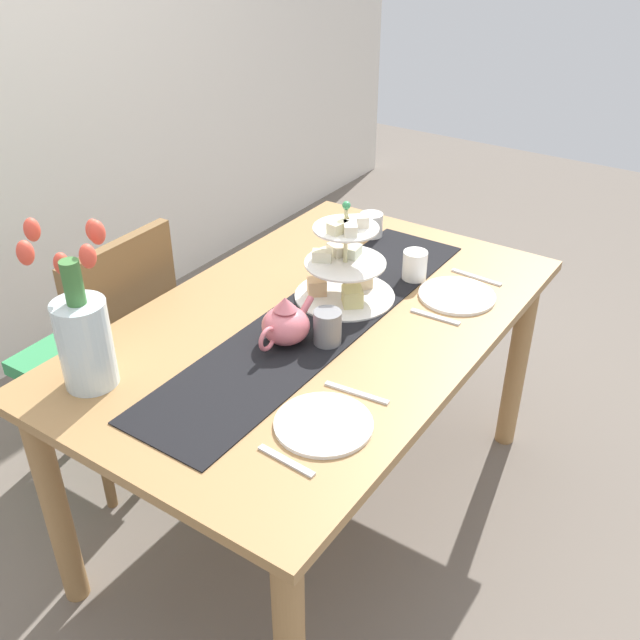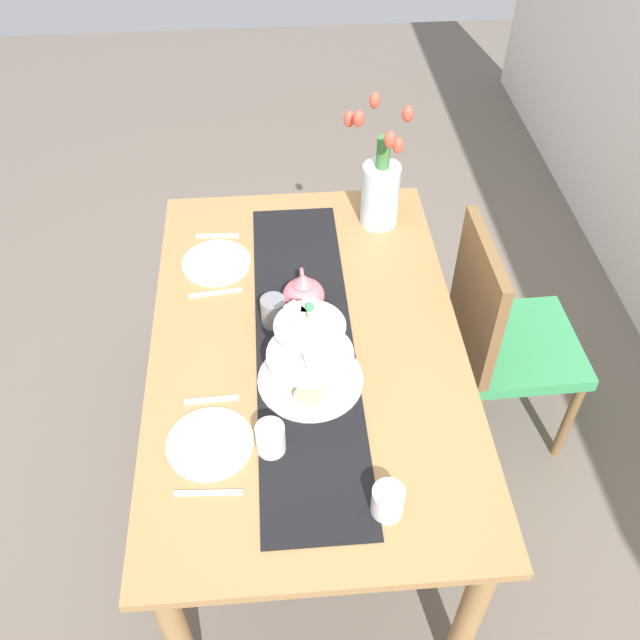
% 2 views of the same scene
% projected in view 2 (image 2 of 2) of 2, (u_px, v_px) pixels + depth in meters
% --- Properties ---
extents(ground_plane, '(8.00, 8.00, 0.00)m').
position_uv_depth(ground_plane, '(310.00, 476.00, 2.61)').
color(ground_plane, '#6B6056').
extents(dining_table, '(1.51, 0.93, 0.75)m').
position_uv_depth(dining_table, '(307.00, 365.00, 2.16)').
color(dining_table, '#A37747').
rests_on(dining_table, ground_plane).
extents(chair_left, '(0.43, 0.43, 0.91)m').
position_uv_depth(chair_left, '(502.00, 334.00, 2.43)').
color(chair_left, brown).
rests_on(chair_left, ground_plane).
extents(table_runner, '(1.30, 0.29, 0.00)m').
position_uv_depth(table_runner, '(305.00, 342.00, 2.08)').
color(table_runner, black).
rests_on(table_runner, dining_table).
extents(tiered_cake_stand, '(0.30, 0.30, 0.30)m').
position_uv_depth(tiered_cake_stand, '(311.00, 358.00, 1.90)').
color(tiered_cake_stand, beige).
rests_on(tiered_cake_stand, table_runner).
extents(teapot, '(0.24, 0.13, 0.14)m').
position_uv_depth(teapot, '(304.00, 294.00, 2.14)').
color(teapot, '#D66B75').
rests_on(teapot, table_runner).
extents(tulip_vase, '(0.23, 0.22, 0.45)m').
position_uv_depth(tulip_vase, '(380.00, 187.00, 2.38)').
color(tulip_vase, silver).
rests_on(tulip_vase, dining_table).
extents(cream_jug, '(0.08, 0.08, 0.08)m').
position_uv_depth(cream_jug, '(388.00, 501.00, 1.66)').
color(cream_jug, white).
rests_on(cream_jug, dining_table).
extents(dinner_plate_left, '(0.23, 0.23, 0.01)m').
position_uv_depth(dinner_plate_left, '(216.00, 263.00, 2.32)').
color(dinner_plate_left, white).
rests_on(dinner_plate_left, dining_table).
extents(fork_left, '(0.03, 0.15, 0.01)m').
position_uv_depth(fork_left, '(217.00, 236.00, 2.42)').
color(fork_left, silver).
rests_on(fork_left, dining_table).
extents(knife_left, '(0.03, 0.17, 0.01)m').
position_uv_depth(knife_left, '(215.00, 293.00, 2.22)').
color(knife_left, silver).
rests_on(knife_left, dining_table).
extents(dinner_plate_right, '(0.23, 0.23, 0.01)m').
position_uv_depth(dinner_plate_right, '(210.00, 443.00, 1.82)').
color(dinner_plate_right, white).
rests_on(dinner_plate_right, dining_table).
extents(fork_right, '(0.02, 0.15, 0.01)m').
position_uv_depth(fork_right, '(212.00, 400.00, 1.92)').
color(fork_right, silver).
rests_on(fork_right, dining_table).
extents(knife_right, '(0.02, 0.17, 0.01)m').
position_uv_depth(knife_right, '(208.00, 493.00, 1.72)').
color(knife_right, silver).
rests_on(knife_right, dining_table).
extents(mug_grey, '(0.08, 0.08, 0.09)m').
position_uv_depth(mug_grey, '(273.00, 311.00, 2.10)').
color(mug_grey, slate).
rests_on(mug_grey, table_runner).
extents(mug_white_text, '(0.08, 0.08, 0.09)m').
position_uv_depth(mug_white_text, '(271.00, 439.00, 1.78)').
color(mug_white_text, white).
rests_on(mug_white_text, dining_table).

